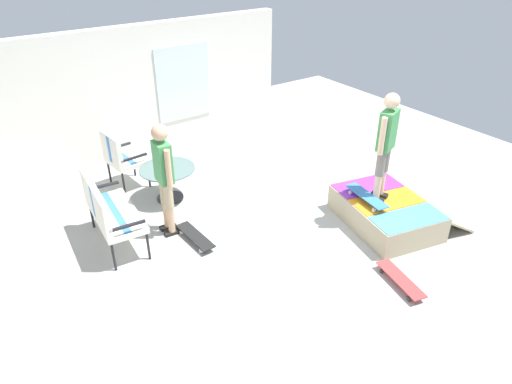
# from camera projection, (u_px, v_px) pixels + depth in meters

# --- Properties ---
(ground_plane) EXTENTS (12.00, 12.00, 0.10)m
(ground_plane) POSITION_uv_depth(u_px,v_px,m) (284.00, 244.00, 6.83)
(ground_plane) COLOR #A8A8A3
(house_facade) EXTENTS (0.23, 6.00, 2.49)m
(house_facade) POSITION_uv_depth(u_px,v_px,m) (138.00, 95.00, 8.62)
(house_facade) COLOR white
(house_facade) RESTS_ON ground_plane
(skate_ramp) EXTENTS (1.82, 1.92, 0.41)m
(skate_ramp) POSITION_uv_depth(u_px,v_px,m) (387.00, 212.00, 7.11)
(skate_ramp) COLOR tan
(skate_ramp) RESTS_ON ground_plane
(patio_bench) EXTENTS (1.29, 0.65, 1.02)m
(patio_bench) POSITION_uv_depth(u_px,v_px,m) (106.00, 208.00, 6.43)
(patio_bench) COLOR black
(patio_bench) RESTS_ON ground_plane
(patio_chair_near_house) EXTENTS (0.67, 0.60, 1.02)m
(patio_chair_near_house) POSITION_uv_depth(u_px,v_px,m) (120.00, 155.00, 7.88)
(patio_chair_near_house) COLOR black
(patio_chair_near_house) RESTS_ON ground_plane
(patio_table) EXTENTS (0.90, 0.90, 0.57)m
(patio_table) POSITION_uv_depth(u_px,v_px,m) (168.00, 177.00, 7.65)
(patio_table) COLOR black
(patio_table) RESTS_ON ground_plane
(person_watching) EXTENTS (0.48, 0.26, 1.70)m
(person_watching) POSITION_uv_depth(u_px,v_px,m) (164.00, 172.00, 6.53)
(person_watching) COLOR black
(person_watching) RESTS_ON ground_plane
(person_skater) EXTENTS (0.33, 0.45, 1.63)m
(person_skater) POSITION_uv_depth(u_px,v_px,m) (386.00, 141.00, 6.58)
(person_skater) COLOR black
(person_skater) RESTS_ON skate_ramp
(skateboard_by_bench) EXTENTS (0.81, 0.23, 0.10)m
(skateboard_by_bench) POSITION_uv_depth(u_px,v_px,m) (195.00, 236.00, 6.77)
(skateboard_by_bench) COLOR black
(skateboard_by_bench) RESTS_ON ground_plane
(skateboard_spare) EXTENTS (0.82, 0.37, 0.10)m
(skateboard_spare) POSITION_uv_depth(u_px,v_px,m) (400.00, 279.00, 5.96)
(skateboard_spare) COLOR #B23838
(skateboard_spare) RESTS_ON ground_plane
(skateboard_on_ramp) EXTENTS (0.82, 0.32, 0.10)m
(skateboard_on_ramp) POSITION_uv_depth(u_px,v_px,m) (367.00, 196.00, 6.94)
(skateboard_on_ramp) COLOR #3372B2
(skateboard_on_ramp) RESTS_ON skate_ramp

